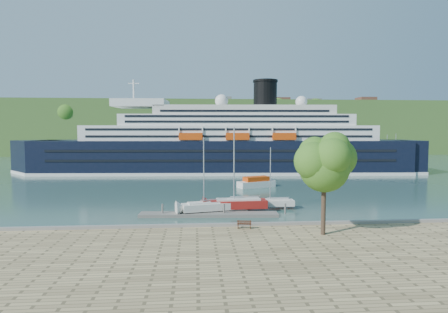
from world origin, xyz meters
The scene contains 11 objects.
ground centered at (0.00, 0.00, 0.00)m, with size 400.00×400.00×0.00m, color #2C4F47.
far_hillside centered at (0.00, 145.00, 12.00)m, with size 400.00×50.00×24.00m, color #3A6327.
quay_coping centered at (0.00, -0.20, 1.15)m, with size 220.00×0.50×0.30m, color slate.
cruise_ship centered at (3.51, 57.09, 11.76)m, with size 104.72×15.25×23.52m, color black, non-canonical shape.
park_bench centered at (1.65, -1.20, 1.47)m, with size 1.46×0.60×0.94m, color #472414, non-canonical shape.
promenade_tree centered at (8.76, -3.93, 6.20)m, with size 6.28×6.28×10.40m, color #2E5C18, non-canonical shape.
floating_pontoon centered at (-1.54, 8.81, 0.19)m, with size 17.42×2.13×0.39m, color slate, non-canonical shape.
sailboat_white_near centered at (-1.62, 9.93, 4.72)m, with size 7.31×2.03×9.45m, color silver, non-canonical shape.
sailboat_red centered at (2.43, 10.75, 5.34)m, with size 8.27×2.30×10.68m, color maroon, non-canonical shape.
sailboat_white_far centered at (7.46, 12.43, 4.04)m, with size 6.26×1.74×8.08m, color silver, non-canonical shape.
tender_launch centered at (8.35, 32.24, 1.01)m, with size 7.28×2.49×2.01m, color #C53D0B, non-canonical shape.
Camera 1 is at (-3.19, -37.67, 10.77)m, focal length 30.00 mm.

